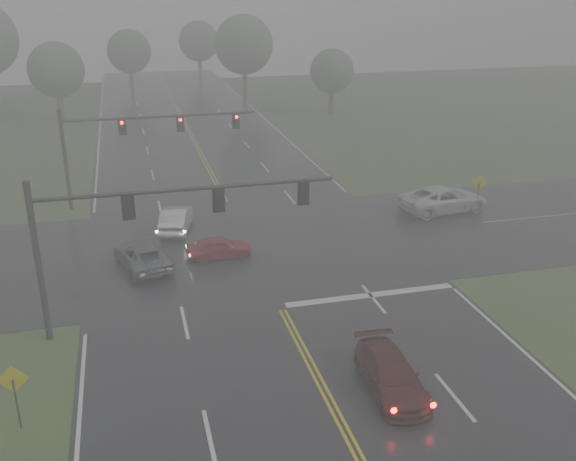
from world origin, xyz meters
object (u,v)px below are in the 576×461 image
object	(u,v)px
sedan_maroon	(390,390)
sedan_silver	(177,230)
signal_gantry_far	(126,136)
sedan_red	(219,258)
signal_gantry_near	(133,222)
car_grey	(144,267)
pickup_white	(442,211)

from	to	relation	value
sedan_maroon	sedan_silver	distance (m)	19.52
sedan_maroon	signal_gantry_far	world-z (taller)	signal_gantry_far
sedan_red	signal_gantry_near	world-z (taller)	signal_gantry_near
car_grey	pickup_white	xyz separation A→B (m)	(19.60, 4.12, 0.00)
signal_gantry_near	sedan_silver	bearing A→B (deg)	77.45
sedan_silver	sedan_red	bearing A→B (deg)	125.25
sedan_maroon	sedan_red	size ratio (longest dim) A/B	1.26
sedan_maroon	sedan_silver	bearing A→B (deg)	111.14
sedan_red	signal_gantry_near	size ratio (longest dim) A/B	0.28
car_grey	signal_gantry_far	bearing A→B (deg)	-103.53
car_grey	signal_gantry_near	size ratio (longest dim) A/B	0.37
car_grey	signal_gantry_far	size ratio (longest dim) A/B	0.37
sedan_red	car_grey	world-z (taller)	car_grey
sedan_silver	pickup_white	world-z (taller)	pickup_white
sedan_maroon	signal_gantry_near	world-z (taller)	signal_gantry_near
pickup_white	signal_gantry_near	xyz separation A→B (m)	(-19.93, -10.59, 4.92)
sedan_red	sedan_silver	world-z (taller)	sedan_silver
sedan_red	signal_gantry_far	distance (m)	12.20
sedan_red	signal_gantry_near	bearing A→B (deg)	144.65
sedan_maroon	sedan_silver	size ratio (longest dim) A/B	1.02
sedan_red	pickup_white	world-z (taller)	pickup_white
sedan_silver	pickup_white	distance (m)	17.40
sedan_red	signal_gantry_near	xyz separation A→B (m)	(-4.43, -6.68, 4.92)
sedan_maroon	signal_gantry_near	bearing A→B (deg)	143.68
pickup_white	signal_gantry_far	distance (m)	21.40
car_grey	sedan_red	bearing A→B (deg)	167.86
sedan_maroon	sedan_silver	xyz separation A→B (m)	(-6.18, 18.51, 0.00)
car_grey	signal_gantry_near	world-z (taller)	signal_gantry_near
pickup_white	signal_gantry_near	size ratio (longest dim) A/B	0.47
pickup_white	car_grey	bearing A→B (deg)	94.46
sedan_red	signal_gantry_near	distance (m)	9.41
car_grey	signal_gantry_near	xyz separation A→B (m)	(-0.33, -6.48, 4.92)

